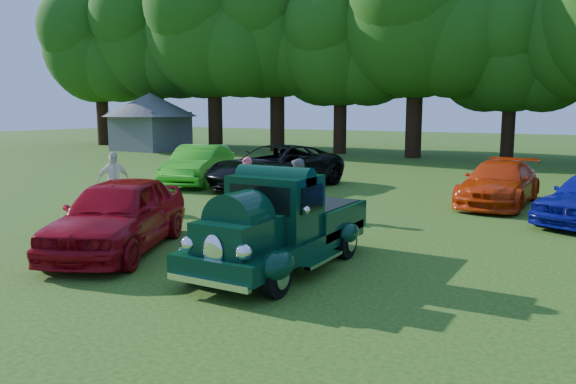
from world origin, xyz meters
The scene contains 11 objects.
ground centered at (0.00, 0.00, 0.00)m, with size 120.00×120.00×0.00m, color #1F4A11.
hero_pickup centered at (0.35, 0.56, 0.74)m, with size 2.03×4.36×1.70m.
red_convertible centered at (-3.10, -0.02, 0.74)m, with size 1.76×4.37×1.49m, color #9C0611.
back_car_lime centered at (-8.08, 8.77, 0.74)m, with size 1.56×4.47×1.47m, color green.
back_car_black centered at (-4.98, 9.28, 0.77)m, with size 2.56×5.56×1.55m, color black.
back_car_orange centered at (2.62, 9.54, 0.65)m, with size 1.82×4.47×1.30m, color red.
spectator_pink centered at (-3.06, 4.56, 0.78)m, with size 0.57×0.37×1.56m, color #F3647C.
spectator_grey centered at (-1.60, 4.72, 0.78)m, with size 0.76×0.59×1.57m, color gray.
spectator_white centered at (-6.68, 3.21, 0.83)m, with size 0.97×0.40×1.65m, color silver.
gazebo centered at (-22.00, 21.00, 2.40)m, with size 6.40×6.40×3.90m.
tree_line centered at (-2.50, 24.19, 7.32)m, with size 66.00×10.70×12.49m.
Camera 1 is at (5.34, -7.94, 2.86)m, focal length 35.00 mm.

